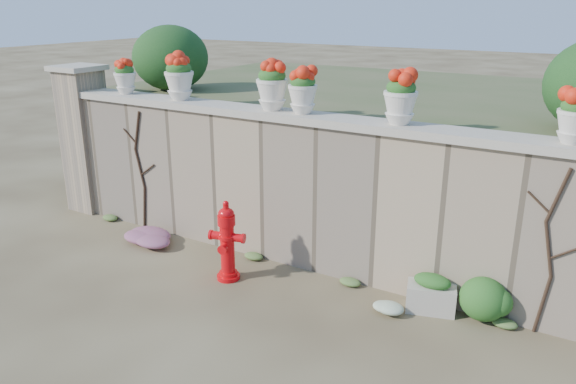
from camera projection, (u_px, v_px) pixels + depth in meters
The scene contains 19 objects.
ground at pixel (216, 317), 6.50m from camera, with size 80.00×80.00×0.00m, color #473823.
stone_wall at pixel (295, 193), 7.63m from camera, with size 8.00×0.40×2.00m, color #9A8366.
wall_cap at pixel (295, 116), 7.30m from camera, with size 8.10×0.52×0.10m, color beige.
gate_pillar at pixel (86, 138), 9.58m from camera, with size 0.72×0.72×2.48m.
raised_fill at pixel (383, 144), 10.23m from camera, with size 9.00×6.00×2.00m, color #384C23.
back_shrub_left at pixel (171, 58), 9.67m from camera, with size 1.30×1.30×1.10m, color #143814.
vine_left at pixel (140, 169), 8.76m from camera, with size 0.60×0.04×1.91m.
vine_right at pixel (550, 250), 5.88m from camera, with size 0.60×0.04×1.91m.
fire_hydrant at pixel (227, 241), 7.23m from camera, with size 0.47×0.33×1.08m.
planter_box at pixel (431, 294), 6.58m from camera, with size 0.63×0.47×0.47m.
green_shrub at pixel (485, 298), 6.28m from camera, with size 0.67×0.61×0.64m, color #1E5119.
magenta_clump at pixel (149, 236), 8.44m from camera, with size 0.91×0.61×0.24m, color #C3279A.
white_flowers at pixel (389, 310), 6.47m from camera, with size 0.53×0.43×0.19m, color white.
urn_pot_0 at pixel (125, 77), 8.69m from camera, with size 0.34×0.34×0.53m.
urn_pot_1 at pixel (179, 77), 8.13m from camera, with size 0.42×0.42×0.66m.
urn_pot_2 at pixel (272, 86), 7.35m from camera, with size 0.42×0.42×0.66m.
urn_pot_3 at pixel (303, 91), 7.14m from camera, with size 0.37×0.37×0.59m.
urn_pot_4 at pixel (400, 98), 6.49m from camera, with size 0.40×0.40×0.62m.
urn_pot_5 at pixel (575, 117), 5.61m from camera, with size 0.35×0.35×0.55m.
Camera 1 is at (3.64, -4.44, 3.46)m, focal length 35.00 mm.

